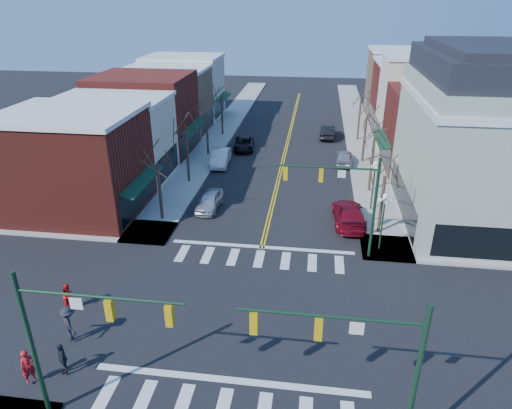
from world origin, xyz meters
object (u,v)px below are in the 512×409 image
at_px(car_left_near, 210,201).
at_px(pedestrian_dark_a, 62,358).
at_px(lamppost_corner, 384,212).
at_px(lamppost_midblock, 374,177).
at_px(car_right_near, 349,214).
at_px(pedestrian_dark_b, 69,323).
at_px(car_right_far, 328,131).
at_px(car_left_far, 244,144).
at_px(victorian_corner, 495,139).
at_px(pedestrian_red_b, 68,296).
at_px(pedestrian_red_a, 28,366).
at_px(car_left_mid, 220,158).
at_px(car_right_mid, 344,157).

xyz_separation_m(car_left_near, pedestrian_dark_a, (-2.70, -18.76, 0.25)).
relative_size(lamppost_corner, lamppost_midblock, 1.00).
height_order(car_right_near, pedestrian_dark_b, pedestrian_dark_b).
bearing_deg(car_right_far, car_left_far, 35.32).
distance_m(victorian_corner, car_left_far, 26.80).
bearing_deg(victorian_corner, car_left_near, -177.39).
bearing_deg(lamppost_midblock, pedestrian_red_b, -139.36).
relative_size(car_right_near, pedestrian_dark_b, 2.87).
bearing_deg(car_right_near, pedestrian_red_a, 46.92).
distance_m(car_left_near, pedestrian_dark_a, 18.96).
xyz_separation_m(victorian_corner, pedestrian_red_a, (-25.55, -20.51, -5.63)).
xyz_separation_m(car_right_far, pedestrian_dark_b, (-13.39, -38.67, 0.33)).
relative_size(car_right_near, pedestrian_red_b, 3.58).
bearing_deg(pedestrian_dark_b, car_right_far, -64.83).
xyz_separation_m(victorian_corner, car_left_mid, (-22.90, 9.64, -5.85)).
height_order(car_right_near, pedestrian_red_a, pedestrian_red_a).
height_order(lamppost_midblock, pedestrian_red_b, lamppost_midblock).
distance_m(car_left_far, car_right_far, 11.31).
height_order(car_left_near, car_right_near, car_right_near).
bearing_deg(pedestrian_dark_a, lamppost_midblock, 107.21).
bearing_deg(car_right_near, victorian_corner, -171.55).
distance_m(car_right_far, pedestrian_red_b, 39.13).
distance_m(victorian_corner, car_left_near, 22.44).
distance_m(car_left_near, car_left_far, 16.10).
xyz_separation_m(car_left_mid, car_right_near, (12.64, -11.78, 0.01)).
relative_size(lamppost_midblock, car_left_far, 0.91).
xyz_separation_m(lamppost_midblock, car_right_near, (-1.96, -2.63, -2.14)).
height_order(car_right_mid, pedestrian_dark_a, pedestrian_dark_a).
height_order(car_left_far, pedestrian_red_a, pedestrian_red_a).
bearing_deg(pedestrian_dark_a, victorian_corner, 94.64).
relative_size(car_left_near, pedestrian_red_b, 2.66).
bearing_deg(lamppost_corner, victorian_corner, 35.86).
bearing_deg(car_right_near, car_left_far, -60.68).
bearing_deg(victorian_corner, pedestrian_dark_a, -140.92).
distance_m(car_right_near, pedestrian_dark_a, 22.53).
bearing_deg(car_left_far, pedestrian_dark_b, -102.74).
bearing_deg(victorian_corner, car_left_far, 144.64).
bearing_deg(pedestrian_red_a, pedestrian_dark_b, 29.20).
xyz_separation_m(lamppost_midblock, car_left_far, (-13.00, 14.62, -2.30)).
bearing_deg(car_right_far, victorian_corner, 122.41).
bearing_deg(pedestrian_red_b, car_right_near, -58.53).
bearing_deg(pedestrian_red_b, pedestrian_red_a, -177.19).
height_order(lamppost_corner, car_right_mid, lamppost_corner).
relative_size(car_left_far, pedestrian_dark_b, 2.43).
distance_m(lamppost_corner, pedestrian_dark_b, 20.48).
bearing_deg(pedestrian_red_b, car_right_mid, -38.66).
bearing_deg(car_right_mid, car_left_near, 49.00).
xyz_separation_m(car_left_far, car_right_near, (11.04, -17.25, 0.15)).
xyz_separation_m(car_right_mid, pedestrian_red_a, (-15.45, -32.17, 0.27)).
xyz_separation_m(car_left_near, pedestrian_red_a, (-3.94, -19.52, 0.31)).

